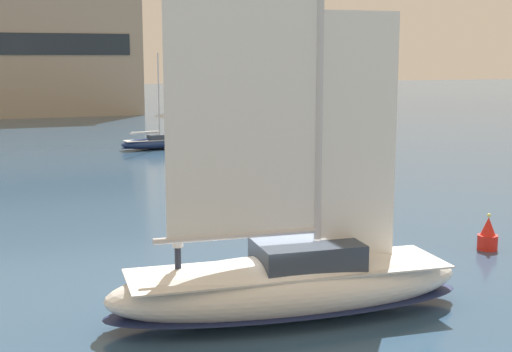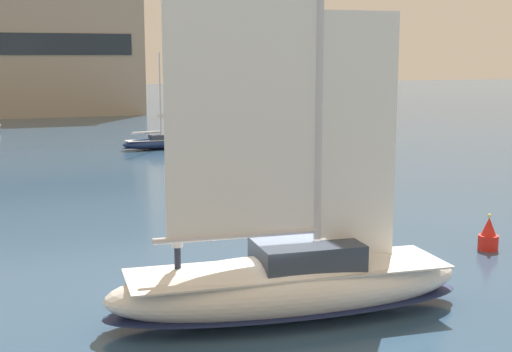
{
  "view_description": "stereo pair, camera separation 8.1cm",
  "coord_description": "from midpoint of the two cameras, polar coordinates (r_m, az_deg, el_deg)",
  "views": [
    {
      "loc": [
        -8.84,
        -20.17,
        8.27
      ],
      "look_at": [
        0.0,
        3.0,
        4.12
      ],
      "focal_mm": 50.0,
      "sensor_mm": 36.0,
      "label": 1
    },
    {
      "loc": [
        -8.76,
        -20.2,
        8.27
      ],
      "look_at": [
        0.0,
        3.0,
        4.12
      ],
      "focal_mm": 50.0,
      "sensor_mm": 36.0,
      "label": 2
    }
  ],
  "objects": [
    {
      "name": "sailboat_moored_far_slip",
      "position": [
        65.32,
        -8.14,
        2.66
      ],
      "size": [
        6.41,
        2.37,
        8.64
      ],
      "color": "navy",
      "rests_on": "ground"
    },
    {
      "name": "channel_buoy",
      "position": [
        32.52,
        17.99,
        -4.56
      ],
      "size": [
        0.87,
        0.87,
        1.61
      ],
      "color": "red",
      "rests_on": "ground"
    },
    {
      "name": "sailboat_main",
      "position": [
        23.11,
        2.63,
        -8.16
      ],
      "size": [
        12.1,
        4.25,
        16.31
      ],
      "color": "white",
      "rests_on": "ground"
    },
    {
      "name": "ground_plane",
      "position": [
        23.52,
        2.56,
        -11.09
      ],
      "size": [
        400.0,
        400.0,
        0.0
      ],
      "primitive_type": "plane",
      "color": "#2D4C6B"
    },
    {
      "name": "tree_shore_left",
      "position": [
        110.86,
        -4.57,
        10.19
      ],
      "size": [
        6.69,
        6.69,
        13.78
      ],
      "color": "#4C3828",
      "rests_on": "ground"
    }
  ]
}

